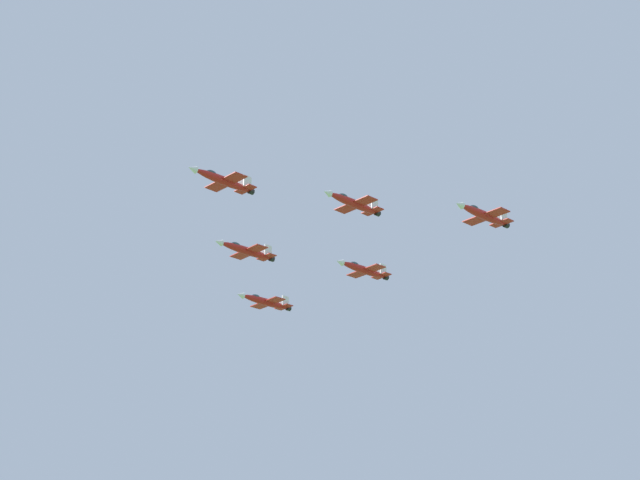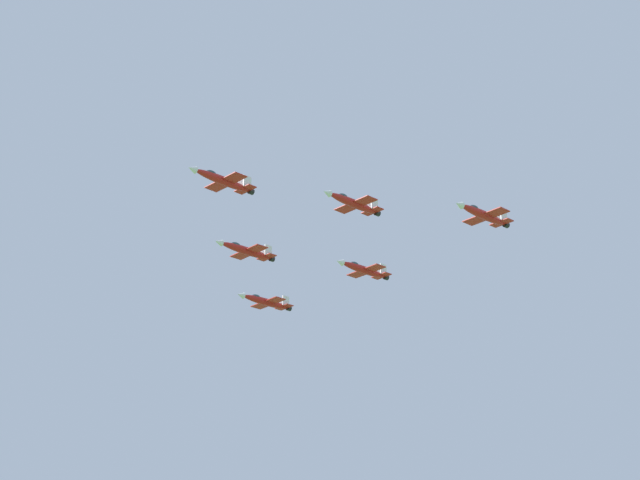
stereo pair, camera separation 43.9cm
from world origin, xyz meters
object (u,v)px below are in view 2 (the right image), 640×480
(jet_right_wingman, at_px, (246,251))
(jet_right_outer, at_px, (266,302))
(jet_left_wingman, at_px, (353,203))
(jet_slot_rear, at_px, (364,270))
(jet_lead, at_px, (223,180))
(jet_left_outer, at_px, (484,215))

(jet_right_wingman, bearing_deg, jet_right_outer, -138.65)
(jet_left_wingman, distance_m, jet_right_outer, 52.01)
(jet_right_wingman, relative_size, jet_right_outer, 0.99)
(jet_left_wingman, relative_size, jet_slot_rear, 1.01)
(jet_lead, height_order, jet_right_outer, jet_lead)
(jet_lead, xyz_separation_m, jet_slot_rear, (34.37, -15.99, -8.42))
(jet_lead, bearing_deg, jet_right_outer, -140.60)
(jet_left_outer, bearing_deg, jet_right_outer, -89.98)
(jet_left_wingman, bearing_deg, jet_right_outer, -112.28)
(jet_lead, distance_m, jet_right_wingman, 25.28)
(jet_lead, xyz_separation_m, jet_right_outer, (47.96, 13.22, -7.42))
(jet_right_wingman, distance_m, jet_left_outer, 51.94)
(jet_left_wingman, bearing_deg, jet_right_wingman, -90.87)
(jet_left_outer, distance_m, jet_slot_rear, 32.29)
(jet_left_wingman, relative_size, jet_right_outer, 0.96)
(jet_slot_rear, bearing_deg, jet_right_wingman, -39.87)
(jet_right_outer, bearing_deg, jet_left_wingman, 69.67)
(jet_slot_rear, bearing_deg, jet_left_wingman, 40.86)
(jet_left_outer, relative_size, jet_slot_rear, 1.04)
(jet_left_wingman, xyz_separation_m, jet_slot_rear, (23.98, 6.61, -4.16))
(jet_left_outer, xyz_separation_m, jet_slot_rear, (13.59, 29.21, -2.20))
(jet_left_outer, height_order, jet_right_outer, jet_left_outer)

